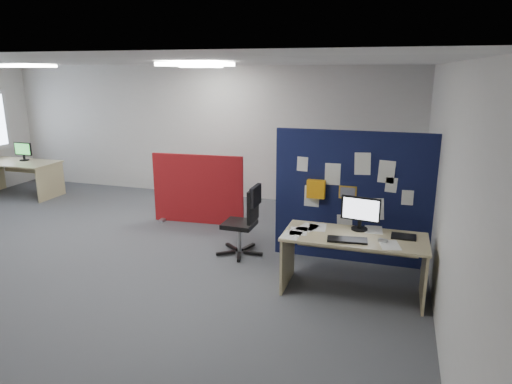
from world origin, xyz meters
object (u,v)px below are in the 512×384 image
(red_divider, at_px, (198,190))
(second_desk, at_px, (20,169))
(monitor_main, at_px, (360,212))
(office_chair, at_px, (246,217))
(monitor_second, at_px, (23,151))
(navy_divider, at_px, (354,198))
(main_desk, at_px, (354,248))

(red_divider, distance_m, second_desk, 4.45)
(monitor_main, distance_m, office_chair, 1.74)
(red_divider, xyz_separation_m, office_chair, (1.26, -1.12, -0.01))
(monitor_main, bearing_deg, monitor_second, 171.45)
(office_chair, bearing_deg, navy_divider, 10.58)
(navy_divider, height_order, monitor_main, navy_divider)
(main_desk, bearing_deg, red_divider, 147.71)
(monitor_main, height_order, second_desk, monitor_main)
(main_desk, xyz_separation_m, monitor_second, (-7.22, 2.50, 0.39))
(main_desk, xyz_separation_m, office_chair, (-1.59, 0.68, 0.03))
(second_desk, bearing_deg, office_chair, -16.61)
(navy_divider, distance_m, monitor_main, 0.76)
(red_divider, bearing_deg, second_desk, 168.51)
(second_desk, height_order, monitor_second, monitor_second)
(second_desk, relative_size, office_chair, 1.64)
(monitor_main, height_order, red_divider, red_divider)
(navy_divider, relative_size, red_divider, 1.37)
(navy_divider, distance_m, office_chair, 1.53)
(monitor_main, height_order, monitor_second, monitor_main)
(navy_divider, distance_m, main_desk, 1.01)
(red_divider, bearing_deg, monitor_second, 166.84)
(navy_divider, relative_size, monitor_main, 4.73)
(navy_divider, bearing_deg, office_chair, -170.32)
(navy_divider, distance_m, red_divider, 2.89)
(navy_divider, bearing_deg, second_desk, 168.61)
(red_divider, relative_size, monitor_second, 3.82)
(monitor_main, distance_m, monitor_second, 7.62)
(second_desk, bearing_deg, monitor_main, -16.67)
(monitor_main, relative_size, red_divider, 0.29)
(navy_divider, bearing_deg, red_divider, 162.47)
(office_chair, bearing_deg, monitor_second, 163.02)
(monitor_main, xyz_separation_m, second_desk, (-7.29, 2.18, -0.40))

